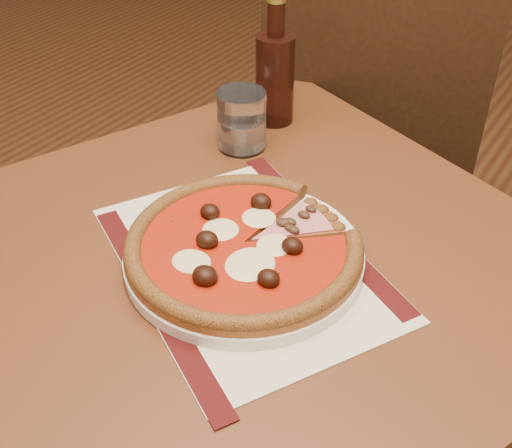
{
  "coord_description": "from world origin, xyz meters",
  "views": [
    {
      "loc": [
        1.08,
        -1.73,
        1.31
      ],
      "look_at": [
        0.7,
        -1.15,
        0.78
      ],
      "focal_mm": 45.0,
      "sensor_mm": 36.0,
      "label": 1
    }
  ],
  "objects": [
    {
      "name": "placemat",
      "position": [
        0.71,
        -1.2,
        0.75
      ],
      "size": [
        0.5,
        0.45,
        0.0
      ],
      "primitive_type": "cube",
      "rotation": [
        0.0,
        0.0,
        -0.5
      ],
      "color": "silver",
      "rests_on": "table"
    },
    {
      "name": "chair_far",
      "position": [
        0.59,
        -0.5,
        0.55
      ],
      "size": [
        0.56,
        0.56,
        0.96
      ],
      "rotation": [
        0.0,
        0.0,
        3.42
      ],
      "color": "black",
      "rests_on": "ground"
    },
    {
      "name": "plate",
      "position": [
        0.71,
        -1.2,
        0.76
      ],
      "size": [
        0.32,
        0.32,
        0.02
      ],
      "primitive_type": "cylinder",
      "color": "white",
      "rests_on": "placemat"
    },
    {
      "name": "water_glass",
      "position": [
        0.53,
        -0.95,
        0.8
      ],
      "size": [
        0.09,
        0.09,
        0.1
      ],
      "primitive_type": "cylinder",
      "rotation": [
        0.0,
        0.0,
        0.14
      ],
      "color": "white",
      "rests_on": "table"
    },
    {
      "name": "table",
      "position": [
        0.7,
        -1.17,
        0.65
      ],
      "size": [
        1.04,
        1.04,
        0.75
      ],
      "rotation": [
        0.0,
        0.0,
        -0.39
      ],
      "color": "#5F2F16",
      "rests_on": "ground"
    },
    {
      "name": "pizza",
      "position": [
        0.71,
        -1.2,
        0.78
      ],
      "size": [
        0.31,
        0.31,
        0.04
      ],
      "color": "#995925",
      "rests_on": "plate"
    },
    {
      "name": "bottle",
      "position": [
        0.53,
        -0.84,
        0.84
      ],
      "size": [
        0.07,
        0.07,
        0.23
      ],
      "color": "black",
      "rests_on": "table"
    },
    {
      "name": "ham_slice",
      "position": [
        0.76,
        -1.13,
        0.78
      ],
      "size": [
        0.1,
        0.13,
        0.02
      ],
      "rotation": [
        0.0,
        0.0,
        1.12
      ],
      "color": "#995925",
      "rests_on": "plate"
    }
  ]
}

